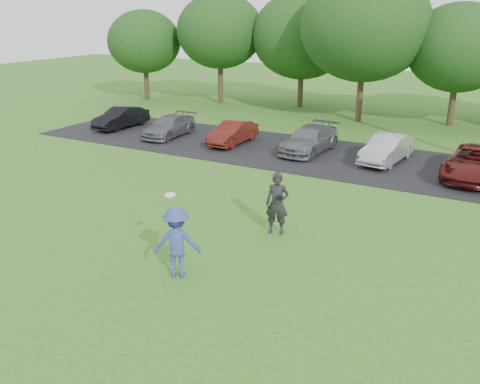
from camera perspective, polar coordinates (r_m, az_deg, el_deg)
name	(u,v)px	position (r m, az deg, el deg)	size (l,w,h in m)	color
ground	(172,281)	(13.69, -7.28, -9.37)	(100.00, 100.00, 0.00)	#326A1E
parking_lot	(343,159)	(24.60, 10.91, 3.51)	(32.00, 6.50, 0.03)	black
frisbee_player	(177,242)	(13.54, -6.75, -5.33)	(1.37, 1.19, 2.17)	#344393
camera_bystander	(277,204)	(15.97, 3.99, -1.24)	(0.79, 0.63, 1.90)	black
parked_cars	(376,149)	(24.12, 14.32, 4.44)	(27.63, 4.95, 1.25)	black
tree_row	(432,37)	(32.89, 19.78, 15.31)	(42.39, 9.85, 8.64)	#38281C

